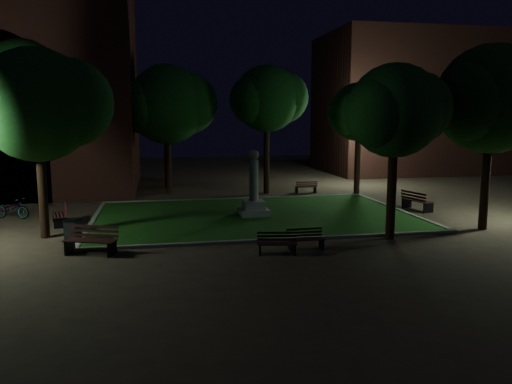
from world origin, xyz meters
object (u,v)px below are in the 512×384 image
Objects in this scene: bench_near_right at (306,239)px; trash_bin at (73,231)px; bench_left_side at (61,215)px; bench_right_side at (416,201)px; bench_near_left at (277,244)px; bicycle at (12,208)px; monument at (254,197)px; bench_west_near at (91,241)px; bench_far_side at (306,187)px.

bench_near_right is 8.96m from trash_bin.
bench_right_side is (17.55, 0.19, 0.03)m from bench_left_side.
bench_near_left is at bearing -159.23° from bench_near_right.
bench_right_side is 16.92m from trash_bin.
trash_bin is at bearing -124.21° from bicycle.
monument is at bearing 78.84° from bench_left_side.
bicycle reaches higher than bench_near_right.
bench_right_side is (15.60, 5.56, -0.00)m from bench_west_near.
bench_left_side is (-9.62, 6.14, 0.09)m from bench_near_right.
bench_left_side reaches higher than bench_far_side.
trash_bin is (-12.61, -10.69, 0.11)m from bench_far_side.
bench_left_side reaches higher than bench_near_left.
bench_far_side reaches higher than bench_near_left.
bench_left_side is at bearing -105.63° from bicycle.
bench_west_near is 1.06× the size of bicycle.
bench_near_right is 0.75× the size of bicycle.
bench_left_side is at bearing 106.50° from trash_bin.
bench_near_left is at bearing 39.18° from bench_left_side.
bicycle is at bearing 145.33° from bench_near_right.
bench_near_right is at bearing -83.58° from monument.
bench_near_left is 1.57× the size of trash_bin.
monument is at bearing 25.69° from trash_bin.
trash_bin is at bearing 3.80° from bench_left_side.
bench_left_side is at bearing -178.46° from monument.
bench_near_right is 1.47× the size of trash_bin.
bench_near_left is 14.05m from bicycle.
bench_left_side is 17.55m from bench_right_side.
monument reaches higher than bicycle.
bench_west_near is 1.01× the size of bench_right_side.
trash_bin reaches higher than bench_far_side.
bench_near_left is (-0.48, -6.85, -0.59)m from monument.
bench_near_left is 0.76× the size of bench_right_side.
bench_near_right is 0.71× the size of bench_right_side.
trash_bin is 0.51× the size of bicycle.
bicycle is at bearing 142.28° from bench_west_near.
bench_right_side is (8.65, -0.04, -0.48)m from monument.
bench_left_side is (-8.43, 6.62, 0.08)m from bench_near_left.
bench_far_side is at bearing 104.94° from bench_left_side.
monument reaches higher than bench_far_side.
bench_near_right is 0.76× the size of bench_left_side.
bench_far_side is at bearing 15.70° from bench_right_side.
bench_west_near is (-6.47, 1.25, 0.11)m from bench_near_left.
bench_left_side is 0.99× the size of bicycle.
bench_far_side is 16.53m from trash_bin.
monument is at bearing 55.77° from bench_far_side.
bench_far_side is 0.77× the size of bicycle.
bench_left_side is at bearing 77.09° from bench_right_side.
bench_right_side is (7.93, 6.34, 0.12)m from bench_near_right.
trash_bin is at bearing 162.27° from bench_near_right.
bench_left_side is 1.29× the size of bench_far_side.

